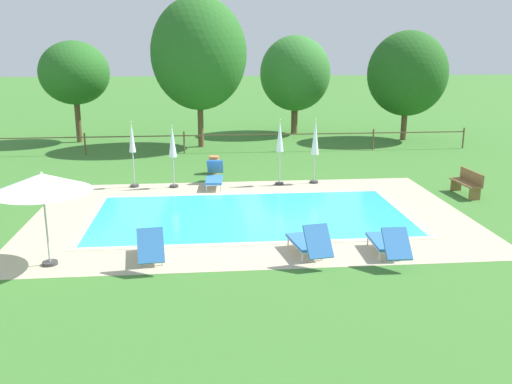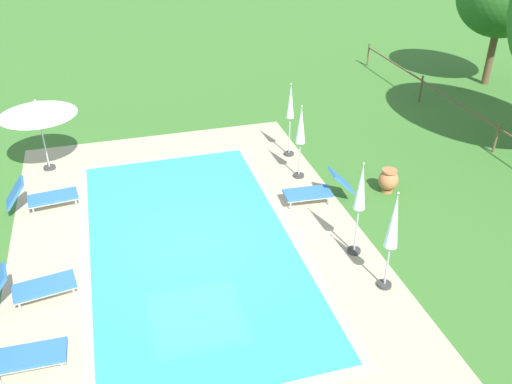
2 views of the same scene
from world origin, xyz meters
TOP-DOWN VIEW (x-y plane):
  - ground_plane at (0.00, 0.00)m, footprint 160.00×160.00m
  - pool_deck_paving at (0.00, 0.00)m, footprint 13.24×8.69m
  - swimming_pool_water at (0.00, 0.00)m, footprint 9.43×4.88m
  - pool_coping_rim at (0.00, 0.00)m, footprint 9.91×5.36m
  - sun_lounger_north_near_steps at (1.13, -3.64)m, footprint 0.89×1.92m
  - sun_lounger_north_mid at (-2.71, -3.57)m, footprint 0.81×1.89m
  - sun_lounger_north_far at (3.07, -3.82)m, footprint 0.65×1.95m
  - sun_lounger_south_near_corner at (-1.00, 3.73)m, footprint 0.73×1.96m
  - patio_umbrella_open_foreground at (-5.09, -3.53)m, footprint 2.25×2.25m
  - patio_umbrella_closed_row_west at (-3.95, 3.92)m, footprint 0.32×0.32m
  - patio_umbrella_closed_row_mid_west at (1.42, 3.76)m, footprint 0.32×0.32m
  - patio_umbrella_closed_row_centre at (-2.50, 3.73)m, footprint 0.32×0.32m
  - patio_umbrella_closed_row_mid_east at (2.77, 3.88)m, footprint 0.32×0.32m
  - terracotta_urn_near_fence at (-0.97, 5.89)m, footprint 0.57×0.57m

SIDE VIEW (x-z plane):
  - ground_plane at x=0.00m, z-range 0.00..0.00m
  - pool_deck_paving at x=0.00m, z-range 0.00..0.01m
  - swimming_pool_water at x=0.00m, z-range 0.00..0.01m
  - pool_coping_rim at x=0.00m, z-range 0.01..0.01m
  - sun_lounger_north_far at x=3.07m, z-range -0.07..0.84m
  - sun_lounger_south_near_corner at x=-1.00m, z-range -0.08..0.85m
  - terracotta_urn_near_fence at x=-0.97m, z-range 0.03..0.74m
  - sun_lounger_north_near_steps at x=1.13m, z-range -0.10..0.89m
  - sun_lounger_north_mid at x=-2.71m, z-range -0.11..0.90m
  - patio_umbrella_closed_row_centre at x=-2.50m, z-range 0.40..2.70m
  - patio_umbrella_closed_row_west at x=-3.95m, z-range 0.39..2.82m
  - patio_umbrella_closed_row_mid_east at x=2.77m, z-range 0.40..2.86m
  - patio_umbrella_closed_row_mid_west at x=1.42m, z-range 0.43..2.90m
  - patio_umbrella_open_foreground at x=-5.09m, z-range 0.87..3.15m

